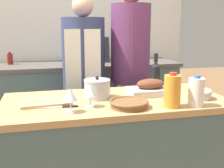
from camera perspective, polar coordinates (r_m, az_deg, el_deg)
kitchen_island at (r=2.02m, az=0.72°, el=-15.07°), size 1.47×0.69×0.87m
back_counter at (r=3.27m, az=-5.32°, el=-3.81°), size 2.10×0.60×0.93m
back_wall at (r=3.49m, az=-6.47°, el=10.67°), size 2.60×0.10×2.55m
roasting_pan at (r=1.99m, az=7.79°, el=-0.90°), size 0.31×0.20×0.11m
wicker_basket at (r=1.68m, az=3.48°, el=-3.96°), size 0.24×0.24×0.04m
cutting_board at (r=1.82m, az=-13.34°, el=-3.52°), size 0.32×0.24×0.02m
stock_pot at (r=1.87m, az=-3.04°, el=-0.98°), size 0.18×0.18×0.15m
mixing_bowl at (r=1.96m, az=17.48°, el=-1.85°), size 0.16×0.16×0.06m
juice_jug at (r=1.70m, az=12.15°, el=-1.41°), size 0.10×0.10×0.21m
milk_jug at (r=1.76m, az=16.74°, el=-1.57°), size 0.10×0.10×0.19m
wine_bottle_green at (r=2.21m, az=8.81°, el=2.03°), size 0.08×0.08×0.27m
wine_glass_left at (r=1.67m, az=-4.50°, el=-1.26°), size 0.08×0.08×0.14m
wine_glass_right at (r=1.58m, az=-8.49°, el=-2.22°), size 0.08×0.08×0.14m
knife_chef at (r=1.71m, az=-10.73°, el=-4.61°), size 0.25×0.06×0.01m
stand_mixer at (r=3.24m, az=-2.22°, el=6.59°), size 0.18×0.14×0.29m
condiment_bottle_tall at (r=3.29m, az=1.46°, el=6.29°), size 0.05×0.05×0.21m
condiment_bottle_short at (r=3.24m, az=-20.01°, el=4.81°), size 0.06×0.06×0.13m
person_cook_aproned at (r=2.56m, az=-5.70°, el=1.23°), size 0.38×0.40×1.60m
person_cook_guest at (r=2.61m, az=3.70°, el=3.35°), size 0.36×0.36×1.74m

